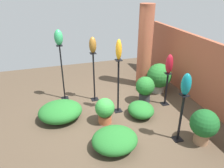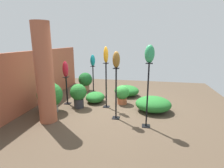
{
  "view_description": "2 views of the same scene",
  "coord_description": "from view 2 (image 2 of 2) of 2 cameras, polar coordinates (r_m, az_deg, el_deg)",
  "views": [
    {
      "loc": [
        4.58,
        -1.42,
        3.15
      ],
      "look_at": [
        -0.03,
        0.01,
        0.84
      ],
      "focal_mm": 35.0,
      "sensor_mm": 36.0,
      "label": 1
    },
    {
      "loc": [
        -5.29,
        -0.99,
        2.09
      ],
      "look_at": [
        -0.08,
        0.0,
        0.78
      ],
      "focal_mm": 28.0,
      "sensor_mm": 36.0,
      "label": 2
    }
  ],
  "objects": [
    {
      "name": "ground_plane",
      "position": [
        5.78,
        0.19,
        -7.3
      ],
      "size": [
        8.0,
        8.0,
        0.0
      ],
      "primitive_type": "plane",
      "color": "#4C3D2D"
    },
    {
      "name": "brick_wall_back",
      "position": [
        6.46,
        -22.35,
        2.21
      ],
      "size": [
        5.6,
        0.12,
        1.79
      ],
      "primitive_type": "cube",
      "color": "#9E5138",
      "rests_on": "ground"
    },
    {
      "name": "brick_pillar",
      "position": [
        4.71,
        -21.15,
        3.02
      ],
      "size": [
        0.45,
        0.45,
        2.55
      ],
      "primitive_type": "cylinder",
      "color": "#9E5138",
      "rests_on": "ground"
    },
    {
      "name": "pedestal_bronze",
      "position": [
        4.71,
        1.33,
        -3.89
      ],
      "size": [
        0.2,
        0.2,
        1.41
      ],
      "color": "black",
      "rests_on": "ground"
    },
    {
      "name": "pedestal_ruby",
      "position": [
        6.07,
        -14.5,
        -2.48
      ],
      "size": [
        0.2,
        0.2,
        0.93
      ],
      "color": "black",
      "rests_on": "ground"
    },
    {
      "name": "pedestal_teal",
      "position": [
        7.17,
        -6.14,
        1.05
      ],
      "size": [
        0.2,
        0.2,
        1.11
      ],
      "color": "black",
      "rests_on": "ground"
    },
    {
      "name": "pedestal_amber",
      "position": [
        5.53,
        -1.91,
        -1.07
      ],
      "size": [
        0.2,
        0.2,
        1.43
      ],
      "color": "black",
      "rests_on": "ground"
    },
    {
      "name": "pedestal_jade",
      "position": [
        4.32,
        11.47,
        -4.58
      ],
      "size": [
        0.2,
        0.2,
        1.6
      ],
      "color": "black",
      "rests_on": "ground"
    },
    {
      "name": "art_vase_bronze",
      "position": [
        4.51,
        1.4,
        7.96
      ],
      "size": [
        0.21,
        0.19,
        0.43
      ],
      "primitive_type": "ellipsoid",
      "color": "brown",
      "rests_on": "pedestal_bronze"
    },
    {
      "name": "art_vase_ruby",
      "position": [
        5.91,
        -14.95,
        4.71
      ],
      "size": [
        0.2,
        0.19,
        0.52
      ],
      "primitive_type": "ellipsoid",
      "color": "maroon",
      "rests_on": "pedestal_ruby"
    },
    {
      "name": "art_vase_teal",
      "position": [
        7.03,
        -6.32,
        7.66
      ],
      "size": [
        0.21,
        0.19,
        0.46
      ],
      "primitive_type": "ellipsoid",
      "color": "#0F727A",
      "rests_on": "pedestal_teal"
    },
    {
      "name": "art_vase_amber",
      "position": [
        5.35,
        -2.0,
        9.52
      ],
      "size": [
        0.16,
        0.15,
        0.5
      ],
      "primitive_type": "ellipsoid",
      "color": "orange",
      "rests_on": "pedestal_amber"
    },
    {
      "name": "art_vase_jade",
      "position": [
        4.11,
        12.19,
        9.59
      ],
      "size": [
        0.21,
        0.23,
        0.41
      ],
      "primitive_type": "ellipsoid",
      "color": "#2D9356",
      "rests_on": "pedestal_jade"
    },
    {
      "name": "potted_plant_mid_right",
      "position": [
        7.52,
        -8.68,
        1.19
      ],
      "size": [
        0.58,
        0.58,
        0.79
      ],
      "color": "#936B4C",
      "rests_on": "ground"
    },
    {
      "name": "potted_plant_near_pillar",
      "position": [
        5.64,
        -10.92,
        -3.2
      ],
      "size": [
        0.52,
        0.52,
        0.78
      ],
      "color": "#2D2D33",
      "rests_on": "ground"
    },
    {
      "name": "potted_plant_front_left",
      "position": [
        5.9,
        3.35,
        -3.2
      ],
      "size": [
        0.47,
        0.47,
        0.64
      ],
      "color": "#B25B38",
      "rests_on": "ground"
    },
    {
      "name": "potted_plant_back_center",
      "position": [
        5.51,
        -19.55,
        -3.69
      ],
      "size": [
        0.74,
        0.74,
        0.9
      ],
      "color": "gray",
      "rests_on": "ground"
    },
    {
      "name": "foliage_bed_east",
      "position": [
        6.14,
        -5.51,
        -4.31
      ],
      "size": [
        0.73,
        0.65,
        0.35
      ],
      "primitive_type": "ellipsoid",
      "color": "#236B28",
      "rests_on": "ground"
    },
    {
      "name": "foliage_bed_west",
      "position": [
        6.82,
        4.78,
        -2.2
      ],
      "size": [
        0.86,
        0.95,
        0.4
      ],
      "primitive_type": "ellipsoid",
      "color": "#236B28",
      "rests_on": "ground"
    },
    {
      "name": "foliage_bed_center",
      "position": [
        5.48,
        13.31,
        -6.4
      ],
      "size": [
        0.93,
        1.07,
        0.45
      ],
      "primitive_type": "ellipsoid",
      "color": "#236B28",
      "rests_on": "ground"
    }
  ]
}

